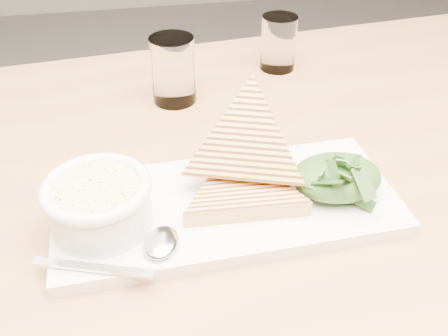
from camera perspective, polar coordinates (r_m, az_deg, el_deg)
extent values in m
cube|color=#A7743F|center=(0.71, 6.39, -0.67)|extent=(1.37, 0.99, 0.04)
cube|color=white|center=(0.61, 0.35, -4.24)|extent=(0.42, 0.20, 0.02)
cylinder|color=white|center=(0.57, -13.99, -4.48)|extent=(0.11, 0.11, 0.04)
cylinder|color=beige|center=(0.56, -14.40, -2.36)|extent=(0.10, 0.10, 0.01)
torus|color=white|center=(0.55, -14.43, -2.20)|extent=(0.12, 0.12, 0.01)
ellipsoid|color=#133711|center=(0.62, 12.73, -1.01)|extent=(0.11, 0.09, 0.04)
ellipsoid|color=silver|center=(0.54, -7.19, -8.43)|extent=(0.05, 0.06, 0.01)
cube|color=silver|center=(0.54, -14.76, -10.94)|extent=(0.12, 0.05, 0.00)
cylinder|color=white|center=(0.82, -5.83, 11.06)|extent=(0.07, 0.07, 0.11)
cylinder|color=white|center=(0.93, 6.24, 14.02)|extent=(0.06, 0.06, 0.10)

